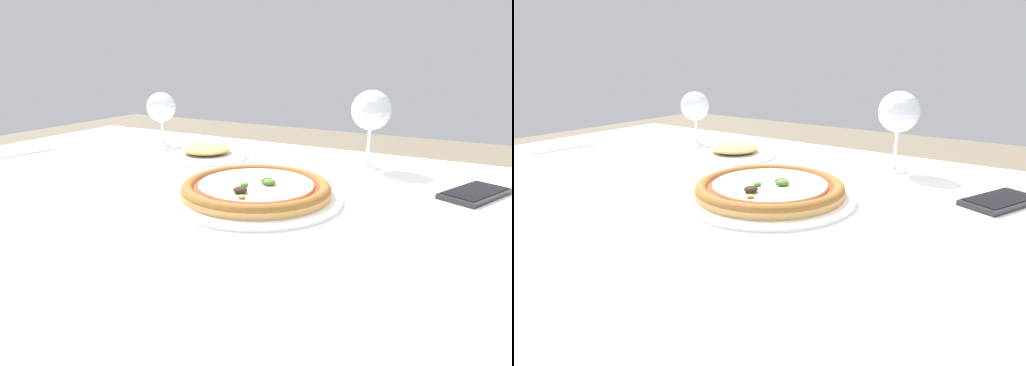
# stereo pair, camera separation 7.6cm
# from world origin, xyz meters

# --- Properties ---
(dining_table) EXTENTS (1.37, 0.97, 0.75)m
(dining_table) POSITION_xyz_m (0.00, 0.00, 0.66)
(dining_table) COLOR #997047
(dining_table) RESTS_ON ground_plane
(pizza_plate) EXTENTS (0.31, 0.31, 0.04)m
(pizza_plate) POSITION_xyz_m (0.18, 0.01, 0.77)
(pizza_plate) COLOR white
(pizza_plate) RESTS_ON dining_table
(fork) EXTENTS (0.04, 0.17, 0.00)m
(fork) POSITION_xyz_m (-0.52, 0.04, 0.75)
(fork) COLOR silver
(fork) RESTS_ON dining_table
(wine_glass_far_left) EXTENTS (0.09, 0.09, 0.18)m
(wine_glass_far_left) POSITION_xyz_m (0.30, 0.33, 0.88)
(wine_glass_far_left) COLOR silver
(wine_glass_far_left) RESTS_ON dining_table
(wine_glass_far_right) EXTENTS (0.08, 0.08, 0.15)m
(wine_glass_far_right) POSITION_xyz_m (-0.28, 0.30, 0.86)
(wine_glass_far_right) COLOR silver
(wine_glass_far_right) RESTS_ON dining_table
(cell_phone) EXTENTS (0.12, 0.16, 0.01)m
(cell_phone) POSITION_xyz_m (0.52, 0.22, 0.76)
(cell_phone) COLOR #232328
(cell_phone) RESTS_ON dining_table
(side_plate) EXTENTS (0.21, 0.21, 0.03)m
(side_plate) POSITION_xyz_m (-0.09, 0.24, 0.76)
(side_plate) COLOR white
(side_plate) RESTS_ON dining_table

